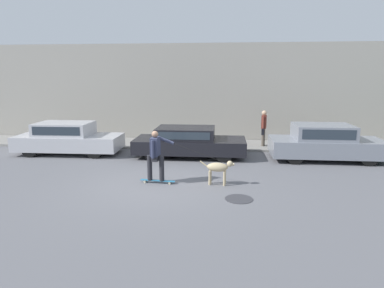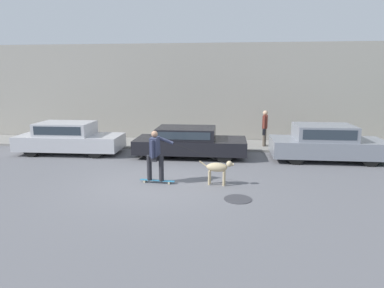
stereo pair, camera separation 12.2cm
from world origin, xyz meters
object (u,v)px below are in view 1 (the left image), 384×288
Objects in this scene: fire_hydrant at (378,147)px; dog at (219,168)px; parked_car_1 at (189,142)px; parked_car_0 at (68,139)px; skateboarder at (156,154)px; pedestrian_with_bag at (264,126)px; parked_car_2 at (325,143)px.

dog is at bearing -145.33° from fire_hydrant.
parked_car_1 is 3.75m from dog.
parked_car_0 is 5.71m from skateboarder.
dog is at bearing 83.20° from pedestrian_with_bag.
parked_car_0 is at bearing 179.47° from parked_car_2.
pedestrian_with_bag is (-2.15, 1.98, 0.32)m from parked_car_2.
parked_car_2 is at bearing 149.06° from pedestrian_with_bag.
pedestrian_with_bag is (3.13, 1.98, 0.39)m from parked_car_1.
parked_car_2 is at bearing -0.67° from parked_car_1.
pedestrian_with_bag is at bearing 76.59° from dog.
skateboarder reaches higher than parked_car_0.
parked_car_1 is 7.62m from fire_hydrant.
parked_car_0 reaches higher than dog.
parked_car_2 is 2.66× the size of pedestrian_with_bag.
skateboarder reaches higher than fire_hydrant.
parked_car_0 is at bearing 146.54° from skateboarder.
fire_hydrant is (4.44, -1.15, -0.59)m from pedestrian_with_bag.
parked_car_1 reaches higher than fire_hydrant.
pedestrian_with_bag is (3.73, 5.53, 0.07)m from skateboarder.
parked_car_0 is at bearing -176.24° from fire_hydrant.
parked_car_0 is at bearing 179.33° from parked_car_1.
parked_car_2 is (10.34, 0.00, 0.03)m from parked_car_0.
dog is at bearing -70.54° from parked_car_1.
parked_car_0 is at bearing 25.35° from pedestrian_with_bag.
pedestrian_with_bag is 4.62m from fire_hydrant.
dog is 7.64m from fire_hydrant.
parked_car_0 is 12.66m from fire_hydrant.
fire_hydrant is (8.16, 4.38, -0.51)m from skateboarder.
parked_car_2 reaches higher than fire_hydrant.
parked_car_2 is at bearing -160.09° from fire_hydrant.
fire_hydrant is at bearing 5.58° from parked_car_1.
parked_car_0 is 10.34m from parked_car_2.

